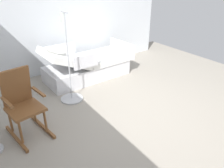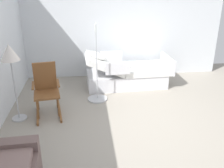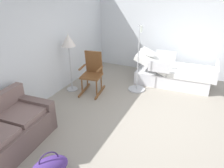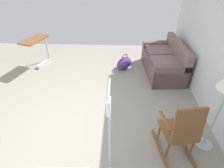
% 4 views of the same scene
% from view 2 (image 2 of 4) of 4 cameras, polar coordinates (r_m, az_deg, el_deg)
% --- Properties ---
extents(ground_plane, '(7.09, 7.09, 0.00)m').
position_cam_2_polar(ground_plane, '(4.72, 7.00, -9.89)').
color(ground_plane, gray).
extents(side_wall, '(0.10, 5.35, 2.70)m').
position_cam_2_polar(side_wall, '(6.93, 2.29, 12.78)').
color(side_wall, silver).
rests_on(side_wall, ground).
extents(hospital_bed, '(1.08, 2.14, 0.97)m').
position_cam_2_polar(hospital_bed, '(6.41, 3.20, 2.23)').
color(hospital_bed, silver).
rests_on(hospital_bed, ground).
extents(rocking_chair, '(0.83, 0.59, 1.05)m').
position_cam_2_polar(rocking_chair, '(5.12, -14.45, -1.38)').
color(rocking_chair, brown).
rests_on(rocking_chair, ground).
extents(floor_lamp, '(0.34, 0.34, 1.48)m').
position_cam_2_polar(floor_lamp, '(4.84, -21.82, 5.48)').
color(floor_lamp, '#B2B5BA').
rests_on(floor_lamp, ground).
extents(iv_pole, '(0.44, 0.44, 1.69)m').
position_cam_2_polar(iv_pole, '(5.66, -3.32, -1.14)').
color(iv_pole, '#B2B5BA').
rests_on(iv_pole, ground).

